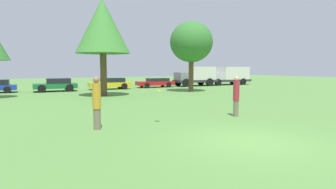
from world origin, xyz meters
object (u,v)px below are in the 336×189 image
Objects in this scene: tree_1 at (103,26)px; parked_car_green at (56,84)px; parked_car_yellow at (111,83)px; delivery_truck_grey at (196,75)px; frisbee at (159,91)px; person_thrower at (97,102)px; tree_2 at (191,42)px; delivery_truck_silver at (229,75)px; parked_car_red at (156,82)px; person_catcher at (236,95)px.

parked_car_green is (-2.97, 6.44, -4.86)m from tree_1.
parked_car_yellow is 11.08m from delivery_truck_grey.
frisbee is 0.03× the size of tree_1.
frisbee is at bearing -0.88° from person_thrower.
tree_2 is at bearing 54.69° from delivery_truck_grey.
delivery_truck_grey is (5.12, 6.89, -3.35)m from tree_2.
tree_2 is 1.20× the size of delivery_truck_grey.
person_thrower is 0.30× the size of delivery_truck_silver.
person_thrower is 25.53m from delivery_truck_grey.
tree_1 reaches higher than delivery_truck_silver.
tree_1 reaches higher than parked_car_red.
frisbee is 0.04× the size of delivery_truck_grey.
parked_car_yellow is 0.66× the size of delivery_truck_silver.
parked_car_green is 0.73× the size of delivery_truck_grey.
person_catcher is 13.51m from tree_1.
delivery_truck_silver is at bearing 42.80° from person_thrower.
frisbee is 0.03× the size of delivery_truck_silver.
frisbee is (-3.95, 0.08, 0.36)m from person_catcher.
parked_car_red is 5.58m from delivery_truck_grey.
tree_1 is 15.77m from delivery_truck_grey.
frisbee is 21.35m from parked_car_red.
delivery_truck_grey is (13.50, 6.98, -4.23)m from tree_1.
delivery_truck_grey is at bearing 50.30° from person_thrower.
tree_1 is (-3.04, 12.35, 4.55)m from person_catcher.
parked_car_red is at bearing 65.41° from frisbee.
parked_car_green is 0.92× the size of parked_car_yellow.
person_thrower is at bearing 177.35° from frisbee.
parked_car_yellow is 16.31m from delivery_truck_silver.
person_thrower reaches higher than parked_car_yellow.
person_thrower is 17.38m from tree_2.
tree_2 is at bearing 94.65° from parked_car_red.
tree_2 is 9.21m from delivery_truck_grey.
person_thrower is at bearing -133.92° from tree_2.
parked_car_yellow is 0.79× the size of delivery_truck_grey.
person_catcher is (6.44, -0.20, -0.03)m from person_thrower.
parked_car_yellow is (5.41, 0.18, -0.04)m from parked_car_green.
parked_car_green is at bearing 4.95° from parked_car_red.
frisbee reaches higher than parked_car_green.
delivery_truck_grey reaches higher than person_catcher.
tree_1 is 1.18× the size of delivery_truck_silver.
parked_car_yellow is at bearing -86.43° from person_catcher.
tree_2 reaches higher than parked_car_green.
person_catcher reaches higher than frisbee.
parked_car_green is 10.96m from parked_car_red.
delivery_truck_grey is (5.53, -0.16, 0.73)m from parked_car_red.
tree_2 is 1.01× the size of delivery_truck_silver.
person_thrower is at bearing 49.84° from delivery_truck_grey.
person_thrower is 18.60m from parked_car_green.
person_catcher is at bearing 109.03° from parked_car_green.
person_thrower is 29.34m from delivery_truck_silver.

